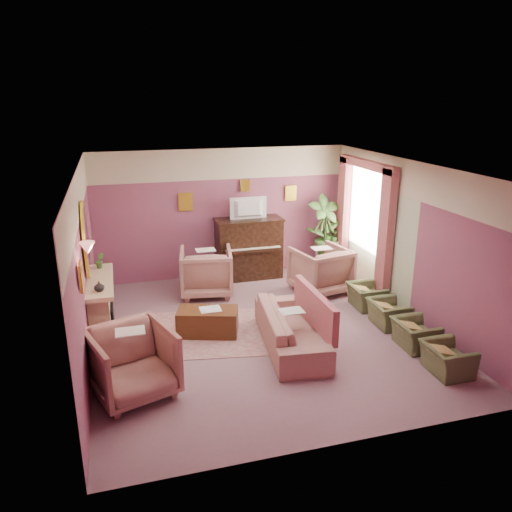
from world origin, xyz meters
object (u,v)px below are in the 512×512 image
object	(u,v)px
olive_chair_c	(389,310)
piano	(249,249)
television	(249,207)
floral_armchair_front	(132,359)
olive_chair_b	(415,330)
olive_chair_d	(366,293)
floral_armchair_right	(321,268)
coffee_table	(208,322)
floral_armchair_left	(206,269)
olive_chair_a	(447,355)
sofa	(291,321)
side_table	(327,255)

from	to	relation	value
olive_chair_c	piano	bearing A→B (deg)	119.46
television	floral_armchair_front	distance (m)	4.87
olive_chair_b	olive_chair_d	xyz separation A→B (m)	(0.00, 1.64, 0.00)
floral_armchair_right	television	bearing A→B (deg)	134.46
coffee_table	olive_chair_c	xyz separation A→B (m)	(3.11, -0.53, 0.07)
piano	coffee_table	world-z (taller)	piano
olive_chair_b	piano	bearing A→B (deg)	113.96
piano	floral_armchair_left	bearing A→B (deg)	-146.47
floral_armchair_right	floral_armchair_front	distance (m)	4.72
television	olive_chair_d	distance (m)	3.05
coffee_table	olive_chair_b	distance (m)	3.39
floral_armchair_left	olive_chair_b	size ratio (longest dim) A/B	1.54
television	olive_chair_b	world-z (taller)	television
floral_armchair_front	olive_chair_c	distance (m)	4.50
olive_chair_b	floral_armchair_front	bearing A→B (deg)	-178.33
piano	floral_armchair_front	bearing A→B (deg)	-123.99
floral_armchair_right	olive_chair_a	bearing A→B (deg)	-81.11
floral_armchair_right	olive_chair_b	xyz separation A→B (m)	(0.54, -2.60, -0.23)
olive_chair_a	olive_chair_b	xyz separation A→B (m)	(0.00, 0.82, 0.00)
television	olive_chair_b	xyz separation A→B (m)	(1.71, -3.80, -1.30)
sofa	floral_armchair_front	world-z (taller)	floral_armchair_front
television	olive_chair_a	xyz separation A→B (m)	(1.71, -4.62, -1.30)
olive_chair_a	olive_chair_d	bearing A→B (deg)	90.00
olive_chair_a	olive_chair_d	world-z (taller)	same
sofa	floral_armchair_left	size ratio (longest dim) A/B	2.02
coffee_table	floral_armchair_front	world-z (taller)	floral_armchair_front
television	olive_chair_b	size ratio (longest dim) A/B	1.17
floral_armchair_right	olive_chair_c	size ratio (longest dim) A/B	1.54
floral_armchair_right	olive_chair_a	distance (m)	3.47
olive_chair_b	sofa	bearing A→B (deg)	162.89
television	olive_chair_c	bearing A→B (deg)	-60.13
floral_armchair_left	floral_armchair_right	xyz separation A→B (m)	(2.26, -0.53, 0.00)
floral_armchair_left	olive_chair_c	bearing A→B (deg)	-39.57
floral_armchair_front	side_table	size ratio (longest dim) A/B	1.50
sofa	floral_armchair_front	xyz separation A→B (m)	(-2.49, -0.71, 0.10)
floral_armchair_front	olive_chair_c	size ratio (longest dim) A/B	1.54
sofa	olive_chair_a	distance (m)	2.36
floral_armchair_right	floral_armchair_front	bearing A→B (deg)	-144.72
coffee_table	olive_chair_b	xyz separation A→B (m)	(3.11, -1.35, 0.07)
coffee_table	olive_chair_a	size ratio (longest dim) A/B	1.46
coffee_table	olive_chair_c	size ratio (longest dim) A/B	1.46
olive_chair_c	olive_chair_d	world-z (taller)	same
olive_chair_d	side_table	size ratio (longest dim) A/B	0.98
piano	floral_armchair_right	xyz separation A→B (m)	(1.17, -1.25, -0.12)
olive_chair_b	olive_chair_c	bearing A→B (deg)	90.00
television	olive_chair_a	world-z (taller)	television
piano	coffee_table	distance (m)	2.90
coffee_table	olive_chair_a	distance (m)	3.79
coffee_table	floral_armchair_right	world-z (taller)	floral_armchair_right
sofa	floral_armchair_front	distance (m)	2.60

